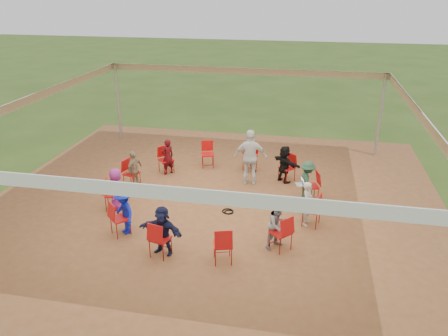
% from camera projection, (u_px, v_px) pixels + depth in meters
% --- Properties ---
extents(ground, '(80.00, 80.00, 0.00)m').
position_uv_depth(ground, '(214.00, 204.00, 12.53)').
color(ground, '#2E4816').
rests_on(ground, ground).
extents(dirt_patch, '(13.00, 13.00, 0.00)m').
position_uv_depth(dirt_patch, '(214.00, 204.00, 12.53)').
color(dirt_patch, brown).
rests_on(dirt_patch, ground).
extents(tent, '(10.33, 10.33, 3.00)m').
position_uv_depth(tent, '(213.00, 125.00, 11.61)').
color(tent, '#B2B2B7').
rests_on(tent, ground).
extents(chair_0, '(0.54, 0.53, 0.90)m').
position_uv_depth(chair_0, '(311.00, 186.00, 12.60)').
color(chair_0, red).
rests_on(chair_0, ground).
extents(chair_1, '(0.61, 0.61, 0.90)m').
position_uv_depth(chair_1, '(287.00, 168.00, 13.86)').
color(chair_1, red).
rests_on(chair_1, ground).
extents(chair_2, '(0.51, 0.53, 0.90)m').
position_uv_depth(chair_2, '(250.00, 157.00, 14.72)').
color(chair_2, red).
rests_on(chair_2, ground).
extents(chair_3, '(0.53, 0.54, 0.90)m').
position_uv_depth(chair_3, '(208.00, 155.00, 14.94)').
color(chair_3, red).
rests_on(chair_3, ground).
extents(chair_4, '(0.61, 0.61, 0.90)m').
position_uv_depth(chair_4, '(166.00, 160.00, 14.47)').
color(chair_4, red).
rests_on(chair_4, ground).
extents(chair_5, '(0.53, 0.51, 0.90)m').
position_uv_depth(chair_5, '(132.00, 174.00, 13.44)').
color(chair_5, red).
rests_on(chair_5, ground).
extents(chair_6, '(0.54, 0.53, 0.90)m').
position_uv_depth(chair_6, '(113.00, 194.00, 12.11)').
color(chair_6, red).
rests_on(chair_6, ground).
extents(chair_7, '(0.61, 0.61, 0.90)m').
position_uv_depth(chair_7, '(120.00, 219.00, 10.85)').
color(chair_7, red).
rests_on(chair_7, ground).
extents(chair_8, '(0.51, 0.53, 0.90)m').
position_uv_depth(chair_8, '(160.00, 239.00, 10.00)').
color(chair_8, red).
rests_on(chair_8, ground).
extents(chair_9, '(0.53, 0.54, 0.90)m').
position_uv_depth(chair_9, '(223.00, 245.00, 9.77)').
color(chair_9, red).
rests_on(chair_9, ground).
extents(chair_10, '(0.61, 0.61, 0.90)m').
position_uv_depth(chair_10, '(281.00, 233.00, 10.24)').
color(chair_10, red).
rests_on(chair_10, ground).
extents(chair_11, '(0.53, 0.51, 0.90)m').
position_uv_depth(chair_11, '(312.00, 210.00, 11.28)').
color(chair_11, red).
rests_on(chair_11, ground).
extents(person_seated_0, '(0.59, 0.85, 1.20)m').
position_uv_depth(person_seated_0, '(307.00, 181.00, 12.53)').
color(person_seated_0, '#224631').
rests_on(person_seated_0, ground).
extents(person_seated_1, '(1.10, 1.07, 1.20)m').
position_uv_depth(person_seated_1, '(284.00, 164.00, 13.73)').
color(person_seated_1, black).
rests_on(person_seated_1, ground).
extents(person_seated_2, '(0.65, 0.46, 1.20)m').
position_uv_depth(person_seated_2, '(249.00, 154.00, 14.55)').
color(person_seated_2, brown).
rests_on(person_seated_2, ground).
extents(person_seated_3, '(0.51, 0.52, 1.20)m').
position_uv_depth(person_seated_3, '(168.00, 157.00, 14.32)').
color(person_seated_3, '#44080D').
rests_on(person_seated_3, ground).
extents(person_seated_4, '(0.51, 0.77, 1.20)m').
position_uv_depth(person_seated_4, '(134.00, 170.00, 13.33)').
color(person_seated_4, '#967E5F').
rests_on(person_seated_4, ground).
extents(person_seated_5, '(0.48, 0.66, 1.20)m').
position_uv_depth(person_seated_5, '(116.00, 189.00, 12.06)').
color(person_seated_5, '#8C247A').
rests_on(person_seated_5, ground).
extents(person_seated_6, '(0.83, 0.81, 1.20)m').
position_uv_depth(person_seated_6, '(124.00, 212.00, 10.86)').
color(person_seated_6, '#0D1EAE').
rests_on(person_seated_6, ground).
extents(person_seated_7, '(1.18, 0.66, 1.20)m').
position_uv_depth(person_seated_7, '(163.00, 230.00, 10.04)').
color(person_seated_7, '#131839').
rests_on(person_seated_7, ground).
extents(person_seated_8, '(0.65, 0.66, 1.20)m').
position_uv_depth(person_seated_8, '(278.00, 225.00, 10.27)').
color(person_seated_8, gray).
rests_on(person_seated_8, ground).
extents(person_seated_9, '(0.38, 0.49, 1.20)m').
position_uv_depth(person_seated_9, '(307.00, 204.00, 11.26)').
color(person_seated_9, '#B9B4A3').
rests_on(person_seated_9, ground).
extents(standing_person, '(1.08, 0.63, 1.77)m').
position_uv_depth(standing_person, '(251.00, 157.00, 13.49)').
color(standing_person, silver).
rests_on(standing_person, ground).
extents(cable_coil, '(0.34, 0.34, 0.03)m').
position_uv_depth(cable_coil, '(228.00, 212.00, 12.08)').
color(cable_coil, black).
rests_on(cable_coil, ground).
extents(laptop, '(0.31, 0.35, 0.20)m').
position_uv_depth(laptop, '(301.00, 183.00, 12.53)').
color(laptop, '#B7B7BC').
rests_on(laptop, ground).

